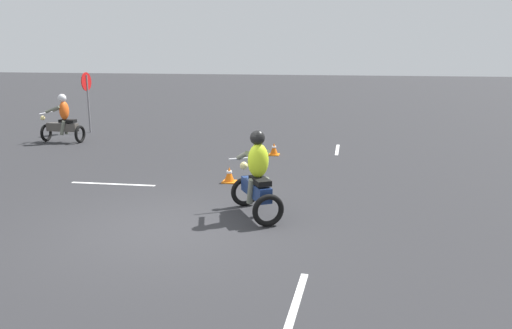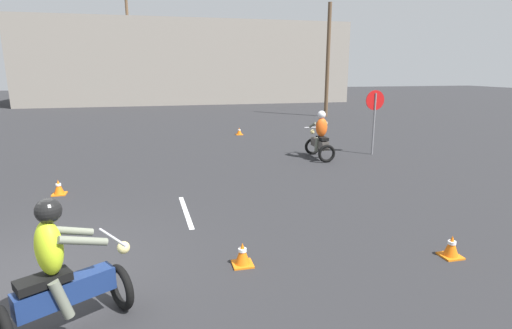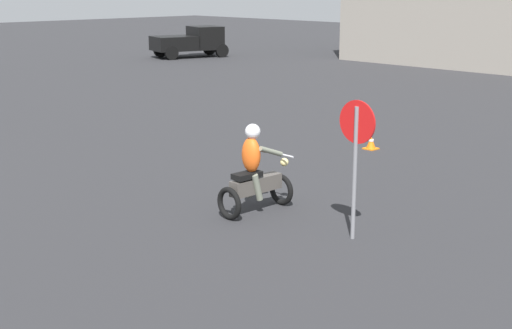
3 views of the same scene
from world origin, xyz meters
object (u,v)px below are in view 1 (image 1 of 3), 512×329
at_px(stop_sign, 87,90).
at_px(traffic_cone_near_right, 274,149).
at_px(motorcycle_rider_foreground, 257,179).
at_px(traffic_cone_far_right, 229,175).
at_px(motorcycle_rider_background, 63,121).

relative_size(stop_sign, traffic_cone_near_right, 6.20).
bearing_deg(stop_sign, motorcycle_rider_foreground, -136.12).
bearing_deg(traffic_cone_far_right, traffic_cone_near_right, -8.88).
distance_m(motorcycle_rider_background, traffic_cone_near_right, 7.54).
relative_size(stop_sign, traffic_cone_far_right, 6.10).
relative_size(motorcycle_rider_background, traffic_cone_near_right, 4.48).
bearing_deg(motorcycle_rider_foreground, motorcycle_rider_background, 110.23).
height_order(stop_sign, traffic_cone_near_right, stop_sign).
bearing_deg(motorcycle_rider_background, stop_sign, 6.73).
distance_m(motorcycle_rider_background, traffic_cone_far_right, 8.12).
bearing_deg(motorcycle_rider_foreground, traffic_cone_far_right, 84.87).
bearing_deg(motorcycle_rider_background, traffic_cone_far_right, -120.18).
bearing_deg(stop_sign, motorcycle_rider_background, -174.06).
bearing_deg(traffic_cone_far_right, motorcycle_rider_foreground, -154.22).
bearing_deg(stop_sign, traffic_cone_near_right, -110.62).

